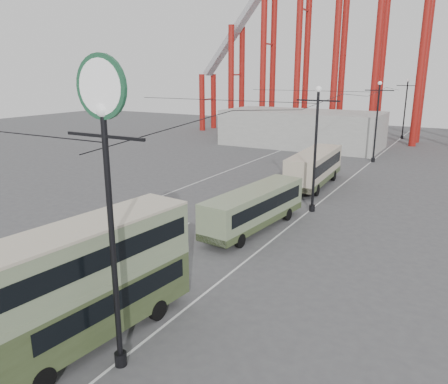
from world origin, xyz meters
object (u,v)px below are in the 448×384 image
Objects in this scene: double_decker_bus at (89,277)px; lamp_post_near at (106,150)px; single_decker_cream at (314,167)px; pedestrian at (228,211)px; single_decker_green at (255,207)px.

lamp_post_near is at bearing -12.61° from double_decker_bus.
double_decker_bus is 27.88m from single_decker_cream.
single_decker_cream is 6.74× the size of pedestrian.
lamp_post_near reaches higher than single_decker_cream.
double_decker_bus is 0.92× the size of single_decker_green.
pedestrian is (-2.34, 0.48, -0.78)m from single_decker_green.
single_decker_green is at bearing 97.82° from lamp_post_near.
double_decker_bus is 5.91× the size of pedestrian.
single_decker_cream reaches higher than single_decker_green.
lamp_post_near is at bearing 72.05° from pedestrian.
single_decker_cream is at bearing -132.65° from pedestrian.
lamp_post_near is at bearing -76.78° from single_decker_green.
double_decker_bus is at bearing 65.50° from pedestrian.
double_decker_bus is at bearing 161.55° from lamp_post_near.
single_decker_green is (-2.09, 15.23, -6.30)m from lamp_post_near.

